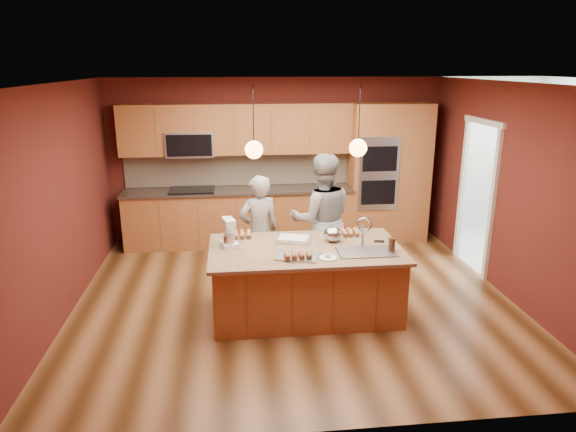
{
  "coord_description": "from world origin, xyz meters",
  "views": [
    {
      "loc": [
        -0.74,
        -5.99,
        2.92
      ],
      "look_at": [
        -0.09,
        -0.1,
        1.14
      ],
      "focal_mm": 32.0,
      "sensor_mm": 36.0,
      "label": 1
    }
  ],
  "objects": [
    {
      "name": "floor",
      "position": [
        0.0,
        0.0,
        0.0
      ],
      "size": [
        5.5,
        5.5,
        0.0
      ],
      "primitive_type": "plane",
      "color": "#43260F",
      "rests_on": "ground"
    },
    {
      "name": "ceiling",
      "position": [
        0.0,
        0.0,
        2.7
      ],
      "size": [
        5.5,
        5.5,
        0.0
      ],
      "primitive_type": "plane",
      "rotation": [
        3.14,
        0.0,
        0.0
      ],
      "color": "silver",
      "rests_on": "ground"
    },
    {
      "name": "wall_back",
      "position": [
        0.0,
        2.5,
        1.35
      ],
      "size": [
        5.5,
        0.0,
        5.5
      ],
      "primitive_type": "plane",
      "rotation": [
        1.57,
        0.0,
        0.0
      ],
      "color": "#4E1914",
      "rests_on": "ground"
    },
    {
      "name": "wall_front",
      "position": [
        0.0,
        -2.5,
        1.35
      ],
      "size": [
        5.5,
        0.0,
        5.5
      ],
      "primitive_type": "plane",
      "rotation": [
        -1.57,
        0.0,
        0.0
      ],
      "color": "#4E1914",
      "rests_on": "ground"
    },
    {
      "name": "wall_left",
      "position": [
        -2.75,
        0.0,
        1.35
      ],
      "size": [
        0.0,
        5.0,
        5.0
      ],
      "primitive_type": "plane",
      "rotation": [
        1.57,
        0.0,
        1.57
      ],
      "color": "#4E1914",
      "rests_on": "ground"
    },
    {
      "name": "wall_right",
      "position": [
        2.75,
        0.0,
        1.35
      ],
      "size": [
        0.0,
        5.0,
        5.0
      ],
      "primitive_type": "plane",
      "rotation": [
        1.57,
        0.0,
        -1.57
      ],
      "color": "#4E1914",
      "rests_on": "ground"
    },
    {
      "name": "cabinet_run",
      "position": [
        -0.68,
        2.25,
        0.98
      ],
      "size": [
        3.74,
        0.64,
        2.3
      ],
      "color": "#9A4A26",
      "rests_on": "floor"
    },
    {
      "name": "oven_column",
      "position": [
        1.85,
        2.19,
        1.15
      ],
      "size": [
        1.3,
        0.62,
        2.3
      ],
      "color": "#9A4A26",
      "rests_on": "floor"
    },
    {
      "name": "doorway_trim",
      "position": [
        2.73,
        0.8,
        1.05
      ],
      "size": [
        0.08,
        1.11,
        2.2
      ],
      "primitive_type": null,
      "color": "silver",
      "rests_on": "wall_right"
    },
    {
      "name": "laundry_room",
      "position": [
        4.35,
        1.2,
        1.95
      ],
      "size": [
        2.6,
        2.7,
        2.7
      ],
      "color": "beige",
      "rests_on": "ground"
    },
    {
      "name": "pendant_left",
      "position": [
        -0.5,
        -0.38,
        2.0
      ],
      "size": [
        0.2,
        0.2,
        0.8
      ],
      "color": "black",
      "rests_on": "ceiling"
    },
    {
      "name": "pendant_right",
      "position": [
        0.67,
        -0.38,
        2.0
      ],
      "size": [
        0.2,
        0.2,
        0.8
      ],
      "color": "black",
      "rests_on": "ceiling"
    },
    {
      "name": "island",
      "position": [
        0.1,
        -0.38,
        0.43
      ],
      "size": [
        2.26,
        1.27,
        1.21
      ],
      "color": "#9A4A26",
      "rests_on": "floor"
    },
    {
      "name": "person_left",
      "position": [
        -0.42,
        0.51,
        0.76
      ],
      "size": [
        0.64,
        0.52,
        1.52
      ],
      "primitive_type": "imported",
      "rotation": [
        0.0,
        0.0,
        3.45
      ],
      "color": "black",
      "rests_on": "floor"
    },
    {
      "name": "person_right",
      "position": [
        0.43,
        0.51,
        0.9
      ],
      "size": [
        0.88,
        0.68,
        1.79
      ],
      "primitive_type": "imported",
      "rotation": [
        0.0,
        0.0,
        3.13
      ],
      "color": "slate",
      "rests_on": "floor"
    },
    {
      "name": "stand_mixer",
      "position": [
        -0.81,
        -0.22,
        0.98
      ],
      "size": [
        0.23,
        0.28,
        0.34
      ],
      "rotation": [
        0.0,
        0.0,
        0.26
      ],
      "color": "white",
      "rests_on": "island"
    },
    {
      "name": "sheet_cake",
      "position": [
        -0.03,
        -0.12,
        0.85
      ],
      "size": [
        0.48,
        0.41,
        0.05
      ],
      "rotation": [
        0.0,
        0.0,
        -0.29
      ],
      "color": "silver",
      "rests_on": "island"
    },
    {
      "name": "cooling_rack",
      "position": [
        -0.05,
        -0.66,
        0.84
      ],
      "size": [
        0.55,
        0.46,
        0.02
      ],
      "primitive_type": "cube",
      "rotation": [
        0.0,
        0.0,
        -0.29
      ],
      "color": "#A6A9AD",
      "rests_on": "island"
    },
    {
      "name": "mixing_bowl",
      "position": [
        0.45,
        -0.19,
        0.92
      ],
      "size": [
        0.23,
        0.23,
        0.19
      ],
      "primitive_type": "ellipsoid",
      "color": "#ABAEB1",
      "rests_on": "island"
    },
    {
      "name": "plate",
      "position": [
        0.28,
        -0.75,
        0.84
      ],
      "size": [
        0.2,
        0.2,
        0.01
      ],
      "primitive_type": "cylinder",
      "color": "white",
      "rests_on": "island"
    },
    {
      "name": "tumbler",
      "position": [
        1.05,
        -0.6,
        0.91
      ],
      "size": [
        0.08,
        0.08,
        0.16
      ],
      "primitive_type": "cylinder",
      "color": "#361F10",
      "rests_on": "island"
    },
    {
      "name": "phone",
      "position": [
        1.01,
        -0.27,
        0.84
      ],
      "size": [
        0.13,
        0.09,
        0.01
      ],
      "primitive_type": "cube",
      "rotation": [
        0.0,
        0.0,
        -0.21
      ],
      "color": "black",
      "rests_on": "island"
    },
    {
      "name": "cupcakes_left",
      "position": [
        -0.65,
        0.09,
        0.87
      ],
      "size": [
        0.24,
        0.24,
        0.07
      ],
      "primitive_type": null,
      "color": "#D27F46",
      "rests_on": "island"
    },
    {
      "name": "cupcakes_rack",
      "position": [
        -0.05,
        -0.75,
        0.89
      ],
      "size": [
        0.32,
        0.16,
        0.07
      ],
      "primitive_type": null,
      "color": "#D27F46",
      "rests_on": "island"
    },
    {
      "name": "cupcakes_right",
      "position": [
        0.71,
        0.02,
        0.87
      ],
      "size": [
        0.23,
        0.23,
        0.07
      ],
      "primitive_type": null,
      "color": "#D27F46",
      "rests_on": "island"
    },
    {
      "name": "washer",
      "position": [
        4.19,
        0.87,
        0.53
      ],
      "size": [
        0.82,
        0.84,
        1.07
      ],
      "primitive_type": "cube",
      "rotation": [
        0.0,
        0.0,
        0.27
      ],
      "color": "white",
      "rests_on": "floor"
    },
    {
      "name": "dryer",
      "position": [
        4.21,
        1.46,
        0.51
      ],
      "size": [
        0.81,
        0.82,
        1.02
      ],
      "primitive_type": "cube",
      "rotation": [
        0.0,
        0.0,
        0.34
      ],
      "color": "white",
      "rests_on": "floor"
    }
  ]
}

